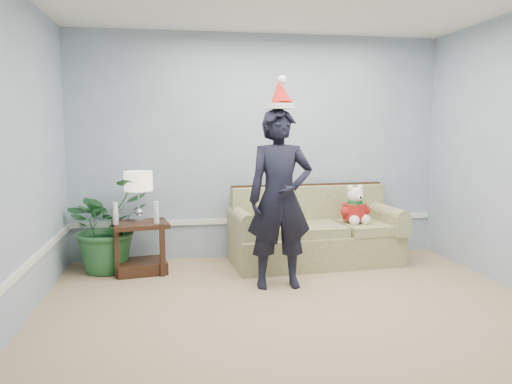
{
  "coord_description": "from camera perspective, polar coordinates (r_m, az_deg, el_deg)",
  "views": [
    {
      "loc": [
        -1.02,
        -3.5,
        1.57
      ],
      "look_at": [
        -0.19,
        1.55,
        0.92
      ],
      "focal_mm": 35.0,
      "sensor_mm": 36.0,
      "label": 1
    }
  ],
  "objects": [
    {
      "name": "room_shell",
      "position": [
        3.65,
        6.91,
        3.72
      ],
      "size": [
        4.54,
        5.04,
        2.74
      ],
      "color": "tan",
      "rests_on": "ground"
    },
    {
      "name": "wainscot_trim",
      "position": [
        4.81,
        -11.02,
        -6.38
      ],
      "size": [
        4.49,
        4.99,
        0.06
      ],
      "color": "white",
      "rests_on": "room_shell"
    },
    {
      "name": "sofa",
      "position": [
        5.95,
        6.65,
        -4.96
      ],
      "size": [
        1.99,
        0.97,
        0.9
      ],
      "rotation": [
        0.0,
        0.0,
        0.08
      ],
      "color": "#5B622E",
      "rests_on": "room_shell"
    },
    {
      "name": "side_table",
      "position": [
        5.65,
        -13.01,
        -6.81
      ],
      "size": [
        0.66,
        0.58,
        0.56
      ],
      "rotation": [
        0.0,
        0.0,
        0.18
      ],
      "color": "#3D2016",
      "rests_on": "room_shell"
    },
    {
      "name": "table_lamp",
      "position": [
        5.59,
        -13.3,
        0.98
      ],
      "size": [
        0.31,
        0.31,
        0.55
      ],
      "color": "silver",
      "rests_on": "side_table"
    },
    {
      "name": "candle_pair",
      "position": [
        5.47,
        -13.56,
        -2.43
      ],
      "size": [
        0.48,
        0.06,
        0.24
      ],
      "color": "silver",
      "rests_on": "side_table"
    },
    {
      "name": "houseplant",
      "position": [
        5.76,
        -16.69,
        -3.55
      ],
      "size": [
        1.25,
        1.25,
        1.05
      ],
      "primitive_type": "imported",
      "rotation": [
        0.0,
        0.0,
        0.78
      ],
      "color": "#255F2F",
      "rests_on": "room_shell"
    },
    {
      "name": "man",
      "position": [
        4.91,
        2.75,
        -0.81
      ],
      "size": [
        0.65,
        0.43,
        1.77
      ],
      "primitive_type": "imported",
      "rotation": [
        0.0,
        0.0,
        -0.01
      ],
      "color": "black",
      "rests_on": "room_shell"
    },
    {
      "name": "santa_hat",
      "position": [
        4.89,
        2.79,
        11.04
      ],
      "size": [
        0.32,
        0.35,
        0.32
      ],
      "rotation": [
        0.0,
        0.0,
        0.19
      ],
      "color": "white",
      "rests_on": "man"
    },
    {
      "name": "teddy_bear",
      "position": [
        5.96,
        11.24,
        -1.93
      ],
      "size": [
        0.33,
        0.34,
        0.46
      ],
      "rotation": [
        0.0,
        0.0,
        0.18
      ],
      "color": "white",
      "rests_on": "sofa"
    }
  ]
}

